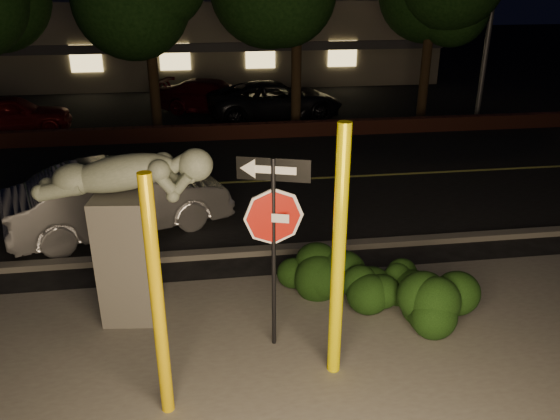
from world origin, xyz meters
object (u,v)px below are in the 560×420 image
at_px(yellow_pole_right, 338,258).
at_px(sculpture, 126,218).
at_px(parked_car_red, 11,114).
at_px(signpost, 273,218).
at_px(parked_car_dark, 275,100).
at_px(yellow_pole_left, 157,303).
at_px(silver_sedan, 120,198).
at_px(parked_car_darkred, 214,96).

distance_m(yellow_pole_right, sculpture, 3.31).
relative_size(yellow_pole_right, parked_car_red, 0.90).
height_order(signpost, parked_car_dark, signpost).
relative_size(yellow_pole_left, sculpture, 1.14).
xyz_separation_m(silver_sedan, parked_car_dark, (4.58, 9.56, -0.04)).
bearing_deg(parked_car_red, parked_car_dark, -92.45).
bearing_deg(yellow_pole_right, parked_car_dark, 85.40).
xyz_separation_m(yellow_pole_left, sculpture, (-0.58, 2.20, 0.13)).
xyz_separation_m(yellow_pole_right, parked_car_red, (-8.14, 13.79, -1.08)).
xyz_separation_m(yellow_pole_left, signpost, (1.49, 1.15, 0.47)).
height_order(yellow_pole_right, parked_car_darkred, yellow_pole_right).
distance_m(sculpture, parked_car_darkred, 14.35).
distance_m(signpost, silver_sedan, 5.27).
bearing_deg(parked_car_dark, silver_sedan, 146.84).
distance_m(signpost, parked_car_red, 15.10).
bearing_deg(silver_sedan, parked_car_dark, -45.09).
bearing_deg(parked_car_darkred, signpost, -159.50).
bearing_deg(parked_car_red, sculpture, -163.65).
bearing_deg(signpost, parked_car_dark, 100.31).
bearing_deg(yellow_pole_right, sculpture, 147.99).
relative_size(yellow_pole_left, yellow_pole_right, 0.90).
relative_size(yellow_pole_right, parked_car_dark, 0.69).
xyz_separation_m(parked_car_darkred, parked_car_dark, (2.27, -1.34, 0.06)).
relative_size(yellow_pole_left, parked_car_dark, 0.62).
xyz_separation_m(sculpture, silver_sedan, (-0.60, 3.30, -0.96)).
bearing_deg(silver_sedan, parked_car_red, 8.95).
bearing_deg(silver_sedan, yellow_pole_left, 172.60).
bearing_deg(yellow_pole_left, silver_sedan, 102.10).
bearing_deg(sculpture, parked_car_red, 120.51).
bearing_deg(signpost, yellow_pole_left, -124.37).
bearing_deg(parked_car_darkred, parked_car_dark, -101.48).
distance_m(signpost, sculpture, 2.35).
bearing_deg(parked_car_darkred, parked_car_red, 126.29).
xyz_separation_m(yellow_pole_left, yellow_pole_right, (2.22, 0.45, 0.17)).
xyz_separation_m(yellow_pole_right, silver_sedan, (-3.40, 5.05, -1.00)).
xyz_separation_m(yellow_pole_right, parked_car_darkred, (-1.09, 15.96, -1.10)).
xyz_separation_m(silver_sedan, parked_car_darkred, (2.31, 10.90, -0.10)).
height_order(yellow_pole_right, silver_sedan, yellow_pole_right).
distance_m(sculpture, parked_car_red, 13.20).
xyz_separation_m(signpost, silver_sedan, (-2.67, 4.36, -1.30)).
relative_size(yellow_pole_left, signpost, 1.10).
bearing_deg(parked_car_red, yellow_pole_right, -157.00).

